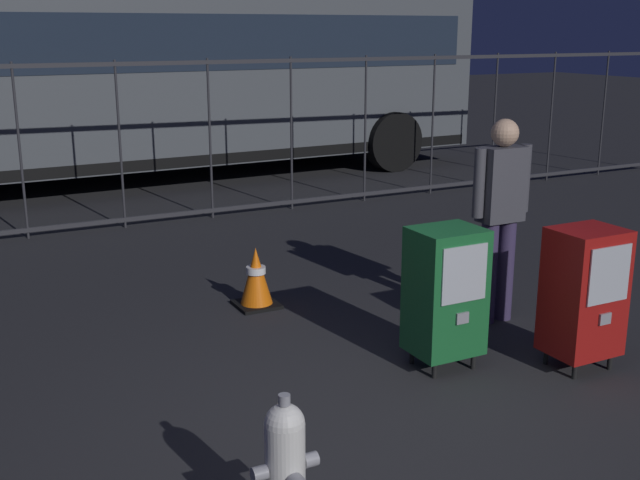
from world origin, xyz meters
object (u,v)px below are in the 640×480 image
object	(u,v)px
pedestrian	(500,209)
bus_far	(28,62)
newspaper_box_secondary	(445,291)
newspaper_box_primary	(584,291)
fire_hydrant	(285,472)
traffic_cone	(256,278)
bus_near	(155,71)

from	to	relation	value
pedestrian	bus_far	distance (m)	12.08
newspaper_box_secondary	newspaper_box_primary	bearing A→B (deg)	-28.07
fire_hydrant	traffic_cone	size ratio (longest dim) A/B	1.41
newspaper_box_primary	bus_far	distance (m)	13.10
newspaper_box_primary	traffic_cone	bearing A→B (deg)	124.60
fire_hydrant	newspaper_box_primary	world-z (taller)	newspaper_box_primary
newspaper_box_secondary	pedestrian	xyz separation A→B (m)	(0.93, 0.56, 0.38)
newspaper_box_secondary	bus_far	size ratio (longest dim) A/B	0.10
newspaper_box_primary	traffic_cone	world-z (taller)	newspaper_box_primary
newspaper_box_secondary	pedestrian	world-z (taller)	pedestrian
newspaper_box_primary	newspaper_box_secondary	world-z (taller)	same
newspaper_box_primary	traffic_cone	xyz separation A→B (m)	(-1.55, 2.24, -0.31)
fire_hydrant	pedestrian	distance (m)	3.38
newspaper_box_primary	newspaper_box_secondary	xyz separation A→B (m)	(-0.86, 0.46, 0.00)
newspaper_box_secondary	pedestrian	distance (m)	1.15
traffic_cone	newspaper_box_secondary	bearing A→B (deg)	-68.84
fire_hydrant	newspaper_box_secondary	distance (m)	2.25
bus_near	bus_far	bearing A→B (deg)	104.95
bus_far	traffic_cone	bearing A→B (deg)	-95.53
newspaper_box_secondary	pedestrian	size ratio (longest dim) A/B	0.61
pedestrian	traffic_cone	world-z (taller)	pedestrian
fire_hydrant	traffic_cone	world-z (taller)	fire_hydrant
fire_hydrant	bus_near	world-z (taller)	bus_near
fire_hydrant	newspaper_box_secondary	world-z (taller)	newspaper_box_secondary
fire_hydrant	pedestrian	size ratio (longest dim) A/B	0.45
pedestrian	bus_near	size ratio (longest dim) A/B	0.16
fire_hydrant	traffic_cone	bearing A→B (deg)	69.55
fire_hydrant	newspaper_box_primary	distance (m)	2.83
newspaper_box_primary	fire_hydrant	bearing A→B (deg)	-162.90
fire_hydrant	traffic_cone	xyz separation A→B (m)	(1.14, 3.07, -0.09)
newspaper_box_secondary	bus_far	world-z (taller)	bus_far
newspaper_box_primary	pedestrian	size ratio (longest dim) A/B	0.61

